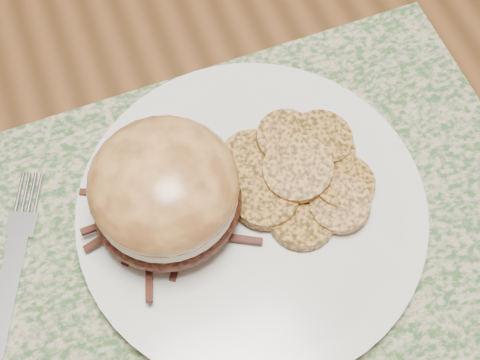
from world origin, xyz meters
name	(u,v)px	position (x,y,z in m)	size (l,w,h in m)	color
ground	(231,251)	(0.00, 0.00, 0.00)	(3.50, 3.50, 0.00)	brown
dining_table	(223,37)	(0.00, 0.00, 0.67)	(1.50, 0.90, 0.75)	brown
placemat	(261,233)	(-0.06, -0.26, 0.75)	(0.45, 0.33, 0.00)	#365C2F
dinner_plate	(252,211)	(-0.06, -0.24, 0.76)	(0.26, 0.26, 0.02)	white
pork_sandwich	(165,193)	(-0.12, -0.22, 0.81)	(0.12, 0.12, 0.09)	black
roasted_potatoes	(302,173)	(-0.02, -0.23, 0.78)	(0.13, 0.14, 0.03)	#BD7D37
fork	(9,284)	(-0.26, -0.23, 0.76)	(0.09, 0.18, 0.00)	silver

